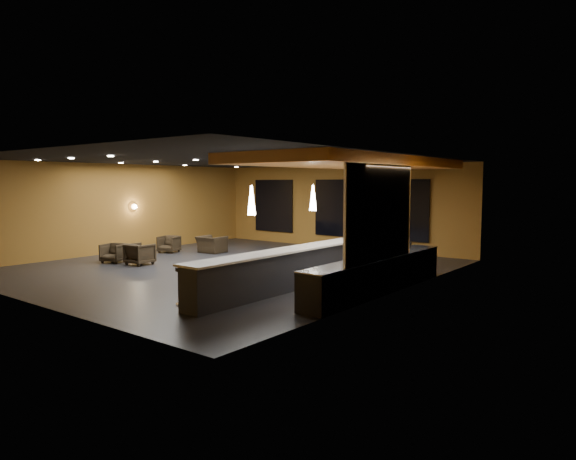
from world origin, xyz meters
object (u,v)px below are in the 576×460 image
Objects in this scene: bar_stool_1 at (229,275)px; armchair_c at (169,244)px; pendant_0 at (252,200)px; armchair_b at (140,254)px; bar_stool_3 at (295,261)px; column at (383,213)px; armchair_d at (212,244)px; bar_stool_5 at (342,250)px; staff_a at (373,247)px; bar_counter at (302,267)px; bar_stool_2 at (262,266)px; staff_c at (403,251)px; bar_stool_4 at (323,255)px; armchair_a at (114,253)px; staff_b at (399,246)px; pendant_1 at (313,198)px; pendant_2 at (359,196)px; bar_stool_0 at (185,281)px; prep_counter at (377,275)px.

armchair_c is at bearing 151.13° from bar_stool_1.
armchair_b is (-6.42, 1.47, -1.99)m from pendant_0.
bar_stool_3 reaches higher than armchair_b.
armchair_c is (-8.08, -2.56, -1.42)m from column.
armchair_c is 0.73× the size of armchair_d.
bar_stool_5 is (-0.04, 2.64, 0.06)m from bar_stool_3.
staff_a is at bearing -71.41° from column.
bar_counter reaches higher than armchair_d.
bar_stool_2 reaches higher than armchair_c.
staff_c is at bearing 63.00° from bar_stool_1.
bar_stool_4 is (-0.73, 4.08, -1.83)m from pendant_0.
pendant_0 is at bearing -90.00° from bar_counter.
staff_a is 7.79m from armchair_b.
bar_stool_3 is 1.31m from bar_stool_4.
bar_stool_2 is at bearing 121.75° from pendant_0.
staff_c is 2.15× the size of armchair_a.
staff_c is at bearing 56.27° from bar_stool_2.
staff_b is 3.16m from bar_stool_3.
bar_stool_5 is at bearing 95.35° from bar_stool_4.
pendant_1 is (0.00, -4.10, 0.60)m from column.
pendant_2 is 0.95× the size of bar_stool_1.
bar_stool_3 is (-0.03, 4.16, -0.06)m from bar_stool_0.
armchair_b is at bearing 165.67° from bar_stool_1.
bar_stool_5 reaches higher than bar_stool_3.
pendant_0 reaches higher than bar_stool_2.
prep_counter reaches higher than armchair_b.
bar_counter is 3.51m from bar_stool_5.
armchair_d is at bearing 159.18° from pendant_1.
pendant_2 reaches higher than bar_stool_3.
bar_stool_3 reaches higher than armchair_c.
staff_c reaches higher than bar_stool_3.
bar_stool_5 reaches higher than armchair_b.
pendant_0 is 0.81× the size of bar_stool_0.
bar_stool_0 is at bearing -98.31° from staff_a.
staff_a is 2.25× the size of armchair_a.
bar_stool_3 is at bearing 89.84° from bar_stool_1.
pendant_2 reaches higher than staff_b.
bar_stool_5 is (-0.04, 5.37, 0.08)m from bar_stool_1.
armchair_d is (-6.71, 5.05, -2.02)m from pendant_0.
pendant_2 is 0.86× the size of bar_stool_4.
bar_stool_0 is at bearing -103.06° from bar_counter.
armchair_d is 1.24× the size of bar_stool_4.
pendant_1 is at bearing -11.30° from armchair_a.
armchair_d is at bearing 143.02° from pendant_0.
bar_stool_2 is at bearing 173.03° from armchair_b.
bar_stool_3 is 0.89× the size of bar_stool_5.
bar_counter is at bearing 76.94° from bar_stool_0.
armchair_d is (-8.71, 2.55, -0.10)m from prep_counter.
staff_a is at bearing 75.51° from pendant_1.
column reaches higher than pendant_1.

